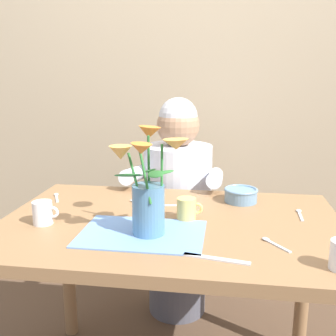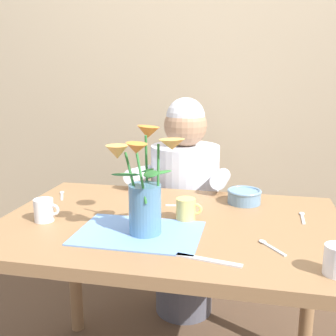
{
  "view_description": "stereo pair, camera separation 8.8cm",
  "coord_description": "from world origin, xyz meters",
  "px_view_note": "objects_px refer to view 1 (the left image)",
  "views": [
    {
      "loc": [
        0.19,
        -1.32,
        1.25
      ],
      "look_at": [
        -0.02,
        0.05,
        0.92
      ],
      "focal_mm": 43.06,
      "sensor_mm": 36.0,
      "label": 1
    },
    {
      "loc": [
        0.28,
        -1.31,
        1.25
      ],
      "look_at": [
        -0.02,
        0.05,
        0.92
      ],
      "focal_mm": 43.06,
      "sensor_mm": 36.0,
      "label": 2
    }
  ],
  "objects_px": {
    "ceramic_bowl": "(241,194)",
    "dinner_knife": "(217,259)",
    "flower_vase": "(148,189)",
    "coffee_cup": "(187,209)",
    "ceramic_mug": "(43,213)",
    "seated_person": "(177,211)"
  },
  "relations": [
    {
      "from": "flower_vase",
      "to": "ceramic_bowl",
      "type": "height_order",
      "value": "flower_vase"
    },
    {
      "from": "flower_vase",
      "to": "seated_person",
      "type": "bearing_deg",
      "value": 89.88
    },
    {
      "from": "coffee_cup",
      "to": "ceramic_mug",
      "type": "height_order",
      "value": "same"
    },
    {
      "from": "flower_vase",
      "to": "ceramic_bowl",
      "type": "bearing_deg",
      "value": 51.87
    },
    {
      "from": "seated_person",
      "to": "ceramic_bowl",
      "type": "xyz_separation_m",
      "value": [
        0.3,
        -0.36,
        0.21
      ]
    },
    {
      "from": "ceramic_bowl",
      "to": "ceramic_mug",
      "type": "height_order",
      "value": "ceramic_mug"
    },
    {
      "from": "flower_vase",
      "to": "coffee_cup",
      "type": "relative_size",
      "value": 3.66
    },
    {
      "from": "ceramic_bowl",
      "to": "dinner_knife",
      "type": "height_order",
      "value": "ceramic_bowl"
    },
    {
      "from": "flower_vase",
      "to": "coffee_cup",
      "type": "height_order",
      "value": "flower_vase"
    },
    {
      "from": "flower_vase",
      "to": "dinner_knife",
      "type": "bearing_deg",
      "value": -34.43
    },
    {
      "from": "seated_person",
      "to": "ceramic_mug",
      "type": "height_order",
      "value": "seated_person"
    },
    {
      "from": "coffee_cup",
      "to": "dinner_knife",
      "type": "bearing_deg",
      "value": -69.16
    },
    {
      "from": "seated_person",
      "to": "flower_vase",
      "type": "distance_m",
      "value": 0.81
    },
    {
      "from": "seated_person",
      "to": "ceramic_bowl",
      "type": "bearing_deg",
      "value": -51.63
    },
    {
      "from": "coffee_cup",
      "to": "ceramic_bowl",
      "type": "bearing_deg",
      "value": 50.77
    },
    {
      "from": "coffee_cup",
      "to": "flower_vase",
      "type": "bearing_deg",
      "value": -126.27
    },
    {
      "from": "seated_person",
      "to": "ceramic_bowl",
      "type": "height_order",
      "value": "seated_person"
    },
    {
      "from": "seated_person",
      "to": "flower_vase",
      "type": "bearing_deg",
      "value": -92.03
    },
    {
      "from": "dinner_knife",
      "to": "flower_vase",
      "type": "bearing_deg",
      "value": 156.09
    },
    {
      "from": "ceramic_bowl",
      "to": "ceramic_mug",
      "type": "relative_size",
      "value": 1.46
    },
    {
      "from": "seated_person",
      "to": "ceramic_mug",
      "type": "xyz_separation_m",
      "value": [
        -0.38,
        -0.71,
        0.22
      ]
    },
    {
      "from": "dinner_knife",
      "to": "seated_person",
      "type": "bearing_deg",
      "value": 114.42
    }
  ]
}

